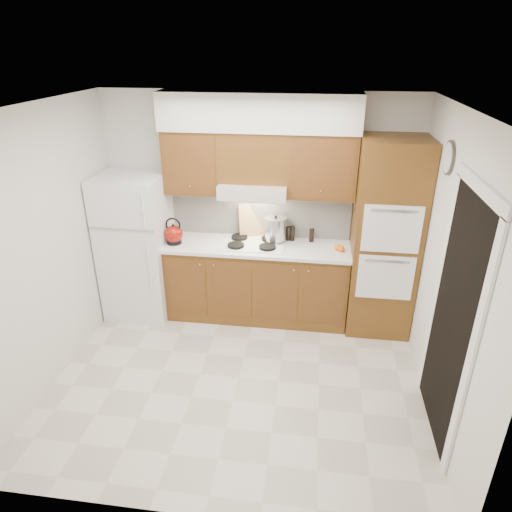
{
  "coord_description": "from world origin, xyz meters",
  "views": [
    {
      "loc": [
        0.66,
        -3.57,
        3.06
      ],
      "look_at": [
        0.11,
        0.45,
        1.15
      ],
      "focal_mm": 32.0,
      "sensor_mm": 36.0,
      "label": 1
    }
  ],
  "objects": [
    {
      "name": "doorway",
      "position": [
        1.79,
        -0.35,
        1.05
      ],
      "size": [
        0.02,
        0.9,
        2.1
      ],
      "primitive_type": "cube",
      "color": "black",
      "rests_on": "floor"
    },
    {
      "name": "wall_right",
      "position": [
        1.8,
        0.0,
        1.3
      ],
      "size": [
        0.02,
        3.0,
        2.6
      ],
      "primitive_type": "cube",
      "color": "silver",
      "rests_on": "floor"
    },
    {
      "name": "soffit",
      "position": [
        0.03,
        1.32,
        2.4
      ],
      "size": [
        2.13,
        0.36,
        0.4
      ],
      "primitive_type": "cube",
      "color": "silver",
      "rests_on": "wall_back"
    },
    {
      "name": "condiment_b",
      "position": [
        0.37,
        1.38,
        1.02
      ],
      "size": [
        0.06,
        0.06,
        0.17
      ],
      "primitive_type": "cylinder",
      "rotation": [
        0.0,
        0.0,
        -0.23
      ],
      "color": "black",
      "rests_on": "countertop"
    },
    {
      "name": "floor",
      "position": [
        0.0,
        0.0,
        0.0
      ],
      "size": [
        3.6,
        3.6,
        0.0
      ],
      "primitive_type": "plane",
      "color": "beige",
      "rests_on": "ground"
    },
    {
      "name": "countertop",
      "position": [
        0.03,
        1.19,
        0.92
      ],
      "size": [
        2.13,
        0.62,
        0.04
      ],
      "primitive_type": "cube",
      "color": "white",
      "rests_on": "base_cabinets"
    },
    {
      "name": "upper_cab_over_hood",
      "position": [
        -0.02,
        1.33,
        1.92
      ],
      "size": [
        0.75,
        0.33,
        0.55
      ],
      "primitive_type": "cube",
      "color": "brown",
      "rests_on": "range_hood"
    },
    {
      "name": "upper_cab_left",
      "position": [
        -0.71,
        1.33,
        1.85
      ],
      "size": [
        0.63,
        0.33,
        0.7
      ],
      "primitive_type": "cube",
      "color": "brown",
      "rests_on": "wall_back"
    },
    {
      "name": "condiment_c",
      "position": [
        0.64,
        1.37,
        1.02
      ],
      "size": [
        0.07,
        0.07,
        0.16
      ],
      "primitive_type": "cylinder",
      "rotation": [
        0.0,
        0.0,
        -0.38
      ],
      "color": "black",
      "rests_on": "countertop"
    },
    {
      "name": "cutting_board",
      "position": [
        -0.08,
        1.45,
        1.14
      ],
      "size": [
        0.31,
        0.19,
        0.39
      ],
      "primitive_type": "cube",
      "rotation": [
        -0.21,
        0.0,
        0.35
      ],
      "color": "tan",
      "rests_on": "countertop"
    },
    {
      "name": "wall_back",
      "position": [
        0.0,
        1.5,
        1.3
      ],
      "size": [
        3.6,
        0.02,
        2.6
      ],
      "primitive_type": "cube",
      "color": "silver",
      "rests_on": "floor"
    },
    {
      "name": "fridge",
      "position": [
        -1.41,
        1.14,
        0.86
      ],
      "size": [
        0.75,
        0.72,
        1.72
      ],
      "primitive_type": "cube",
      "color": "white",
      "rests_on": "floor"
    },
    {
      "name": "wall_left",
      "position": [
        -1.8,
        0.0,
        1.3
      ],
      "size": [
        0.02,
        3.0,
        2.6
      ],
      "primitive_type": "cube",
      "color": "silver",
      "rests_on": "floor"
    },
    {
      "name": "ceiling",
      "position": [
        0.0,
        0.0,
        2.6
      ],
      "size": [
        3.6,
        3.6,
        0.0
      ],
      "primitive_type": "plane",
      "color": "white",
      "rests_on": "wall_back"
    },
    {
      "name": "orange_near",
      "position": [
        0.98,
        1.13,
        0.98
      ],
      "size": [
        0.07,
        0.07,
        0.07
      ],
      "primitive_type": "sphere",
      "rotation": [
        0.0,
        0.0,
        -0.0
      ],
      "color": "orange",
      "rests_on": "countertop"
    },
    {
      "name": "range_hood",
      "position": [
        -0.02,
        1.27,
        1.57
      ],
      "size": [
        0.75,
        0.45,
        0.15
      ],
      "primitive_type": "cube",
      "color": "silver",
      "rests_on": "wall_back"
    },
    {
      "name": "stock_pot",
      "position": [
        0.22,
        1.32,
        1.1
      ],
      "size": [
        0.3,
        0.3,
        0.26
      ],
      "primitive_type": "cylinder",
      "rotation": [
        0.0,
        0.0,
        -0.27
      ],
      "color": "silver",
      "rests_on": "cooktop"
    },
    {
      "name": "base_cabinets",
      "position": [
        0.02,
        1.2,
        0.45
      ],
      "size": [
        2.11,
        0.6,
        0.9
      ],
      "primitive_type": "cube",
      "color": "brown",
      "rests_on": "floor"
    },
    {
      "name": "kettle",
      "position": [
        -0.93,
        1.1,
        1.06
      ],
      "size": [
        0.28,
        0.28,
        0.21
      ],
      "primitive_type": "sphere",
      "rotation": [
        0.0,
        0.0,
        0.4
      ],
      "color": "maroon",
      "rests_on": "countertop"
    },
    {
      "name": "orange_far",
      "position": [
        0.94,
        1.16,
        0.98
      ],
      "size": [
        0.1,
        0.1,
        0.07
      ],
      "primitive_type": "sphere",
      "rotation": [
        0.0,
        0.0,
        -0.41
      ],
      "color": "orange",
      "rests_on": "countertop"
    },
    {
      "name": "condiment_a",
      "position": [
        0.42,
        1.38,
        1.03
      ],
      "size": [
        0.06,
        0.06,
        0.18
      ],
      "primitive_type": "cylinder",
      "rotation": [
        0.0,
        0.0,
        0.17
      ],
      "color": "black",
      "rests_on": "countertop"
    },
    {
      "name": "cooktop",
      "position": [
        -0.02,
        1.21,
        0.95
      ],
      "size": [
        0.74,
        0.5,
        0.01
      ],
      "primitive_type": "cube",
      "color": "white",
      "rests_on": "countertop"
    },
    {
      "name": "upper_cab_right",
      "position": [
        0.72,
        1.33,
        1.85
      ],
      "size": [
        0.73,
        0.33,
        0.7
      ],
      "primitive_type": "cube",
      "color": "brown",
      "rests_on": "wall_back"
    },
    {
      "name": "oven_cabinet",
      "position": [
        1.44,
        1.18,
        1.1
      ],
      "size": [
        0.7,
        0.65,
        2.2
      ],
      "primitive_type": "cube",
      "color": "brown",
      "rests_on": "floor"
    },
    {
      "name": "backsplash",
      "position": [
        0.02,
        1.49,
        1.22
      ],
      "size": [
        2.11,
        0.03,
        0.56
      ],
      "primitive_type": "cube",
      "color": "white",
      "rests_on": "countertop"
    },
    {
      "name": "wall_clock",
      "position": [
        1.79,
        0.55,
        2.15
      ],
      "size": [
        0.02,
        0.3,
        0.3
      ],
      "primitive_type": "cylinder",
      "rotation": [
        0.0,
        1.57,
        0.0
      ],
      "color": "#3F3833",
      "rests_on": "wall_right"
    }
  ]
}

